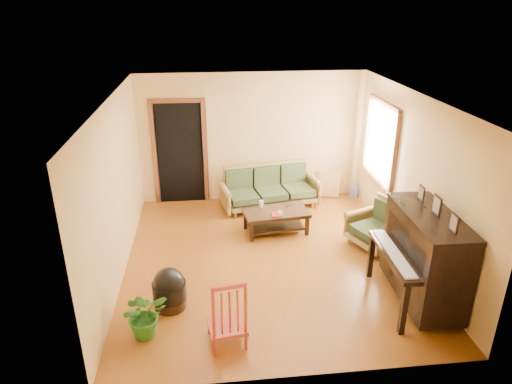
{
  "coord_description": "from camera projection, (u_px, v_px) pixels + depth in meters",
  "views": [
    {
      "loc": [
        -0.89,
        -6.3,
        3.88
      ],
      "look_at": [
        -0.18,
        0.2,
        1.1
      ],
      "focal_mm": 32.0,
      "sensor_mm": 36.0,
      "label": 1
    }
  ],
  "objects": [
    {
      "name": "red_chair",
      "position": [
        226.0,
        310.0,
        5.42
      ],
      "size": [
        0.51,
        0.55,
        0.94
      ],
      "primitive_type": "cube",
      "rotation": [
        0.0,
        0.0,
        0.16
      ],
      "color": "maroon",
      "rests_on": "floor"
    },
    {
      "name": "book",
      "position": [
        271.0,
        215.0,
        7.91
      ],
      "size": [
        0.16,
        0.21,
        0.02
      ],
      "primitive_type": "imported",
      "rotation": [
        0.0,
        0.0,
        0.01
      ],
      "color": "maroon",
      "rests_on": "coffee_table"
    },
    {
      "name": "piano",
      "position": [
        424.0,
        259.0,
        6.1
      ],
      "size": [
        0.93,
        1.52,
        1.33
      ],
      "primitive_type": "cube",
      "rotation": [
        0.0,
        0.0,
        -0.03
      ],
      "color": "black",
      "rests_on": "floor"
    },
    {
      "name": "window",
      "position": [
        381.0,
        142.0,
        8.19
      ],
      "size": [
        0.12,
        1.36,
        1.46
      ],
      "primitive_type": "cube",
      "color": "white",
      "rests_on": "right_wall"
    },
    {
      "name": "footstool",
      "position": [
        170.0,
        293.0,
        6.15
      ],
      "size": [
        0.5,
        0.5,
        0.44
      ],
      "primitive_type": "cylinder",
      "rotation": [
        0.0,
        0.0,
        -0.09
      ],
      "color": "black",
      "rests_on": "floor"
    },
    {
      "name": "candle",
      "position": [
        261.0,
        204.0,
        8.2
      ],
      "size": [
        0.08,
        0.08,
        0.13
      ],
      "primitive_type": "cylinder",
      "rotation": [
        0.0,
        0.0,
        0.12
      ],
      "color": "white",
      "rests_on": "coffee_table"
    },
    {
      "name": "doorway",
      "position": [
        180.0,
        154.0,
        9.09
      ],
      "size": [
        1.08,
        0.16,
        2.05
      ],
      "primitive_type": "cube",
      "color": "black",
      "rests_on": "floor"
    },
    {
      "name": "glass_jar",
      "position": [
        280.0,
        213.0,
        7.93
      ],
      "size": [
        0.1,
        0.1,
        0.06
      ],
      "primitive_type": "cylinder",
      "rotation": [
        0.0,
        0.0,
        0.29
      ],
      "color": "white",
      "rests_on": "coffee_table"
    },
    {
      "name": "sofa",
      "position": [
        270.0,
        188.0,
        9.05
      ],
      "size": [
        2.04,
        1.15,
        0.83
      ],
      "primitive_type": "cube",
      "rotation": [
        0.0,
        0.0,
        0.19
      ],
      "color": "olive",
      "rests_on": "floor"
    },
    {
      "name": "leaning_frame",
      "position": [
        329.0,
        184.0,
        9.57
      ],
      "size": [
        0.45,
        0.21,
        0.59
      ],
      "primitive_type": "cube",
      "rotation": [
        0.0,
        0.0,
        -0.25
      ],
      "color": "gold",
      "rests_on": "floor"
    },
    {
      "name": "armchair",
      "position": [
        375.0,
        225.0,
        7.57
      ],
      "size": [
        1.04,
        1.06,
        0.82
      ],
      "primitive_type": "cube",
      "rotation": [
        0.0,
        0.0,
        0.4
      ],
      "color": "olive",
      "rests_on": "floor"
    },
    {
      "name": "potted_plant",
      "position": [
        145.0,
        314.0,
        5.59
      ],
      "size": [
        0.7,
        0.66,
        0.61
      ],
      "primitive_type": "imported",
      "rotation": [
        0.0,
        0.0,
        0.4
      ],
      "color": "#24611B",
      "rests_on": "floor"
    },
    {
      "name": "coffee_table",
      "position": [
        276.0,
        221.0,
        8.15
      ],
      "size": [
        1.2,
        0.76,
        0.41
      ],
      "primitive_type": "cube",
      "rotation": [
        0.0,
        0.0,
        0.13
      ],
      "color": "black",
      "rests_on": "floor"
    },
    {
      "name": "floor",
      "position": [
        268.0,
        259.0,
        7.37
      ],
      "size": [
        5.0,
        5.0,
        0.0
      ],
      "primitive_type": "plane",
      "color": "#69350D",
      "rests_on": "ground"
    },
    {
      "name": "remote",
      "position": [
        289.0,
        206.0,
        8.26
      ],
      "size": [
        0.14,
        0.08,
        0.01
      ],
      "primitive_type": "cube",
      "rotation": [
        0.0,
        0.0,
        0.36
      ],
      "color": "black",
      "rests_on": "coffee_table"
    },
    {
      "name": "ceramic_crock",
      "position": [
        353.0,
        191.0,
        9.64
      ],
      "size": [
        0.2,
        0.2,
        0.23
      ],
      "primitive_type": "cylinder",
      "rotation": [
        0.0,
        0.0,
        -0.07
      ],
      "color": "#2F428E",
      "rests_on": "floor"
    }
  ]
}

